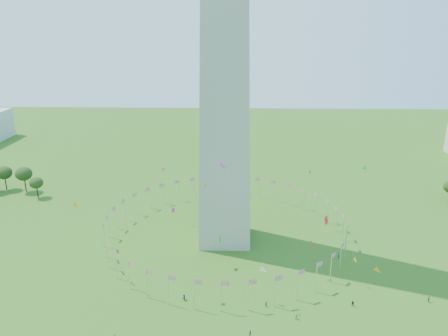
% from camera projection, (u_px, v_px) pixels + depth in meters
% --- Properties ---
extents(flag_ring, '(80.24, 80.24, 9.00)m').
position_uv_depth(flag_ring, '(225.00, 227.00, 148.63)').
color(flag_ring, silver).
rests_on(flag_ring, ground).
extents(kites_aloft, '(99.62, 73.50, 33.40)m').
position_uv_depth(kites_aloft, '(263.00, 229.00, 119.63)').
color(kites_aloft, orange).
rests_on(kites_aloft, ground).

